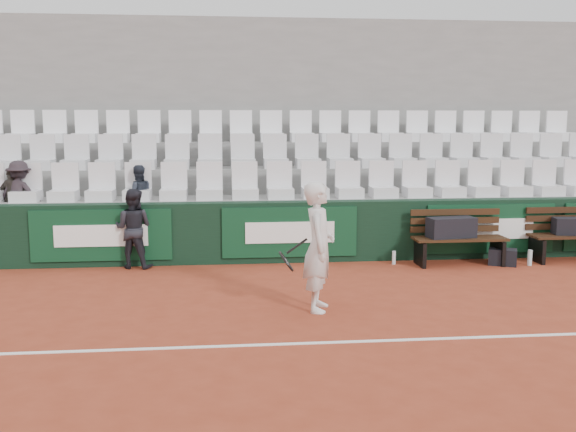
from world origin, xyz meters
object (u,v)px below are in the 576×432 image
object	(u,v)px
sports_bag_ground	(502,257)
spectator_a	(18,167)
bench_left	(459,251)
sports_bag_left	(451,227)
ball_kid	(133,228)
spectator_b	(12,171)
tennis_player	(319,247)
spectator_c	(137,169)
sports_bag_right	(572,226)
water_bottle_far	(530,258)
water_bottle_near	(394,258)
bench_right	(574,248)

from	to	relation	value
sports_bag_ground	spectator_a	size ratio (longest dim) A/B	0.39
bench_left	sports_bag_left	world-z (taller)	sports_bag_left
ball_kid	spectator_b	distance (m)	2.32
tennis_player	spectator_c	distance (m)	4.25
tennis_player	ball_kid	size ratio (longest dim) A/B	1.26
bench_left	spectator_a	bearing A→B (deg)	171.73
sports_bag_left	sports_bag_right	world-z (taller)	sports_bag_left
spectator_a	ball_kid	bearing A→B (deg)	171.21
water_bottle_far	spectator_a	world-z (taller)	spectator_a
sports_bag_right	ball_kid	xyz separation A→B (m)	(-7.17, 0.23, 0.04)
sports_bag_right	ball_kid	bearing A→B (deg)	178.16
water_bottle_near	spectator_c	size ratio (longest dim) A/B	0.21
sports_bag_left	ball_kid	xyz separation A→B (m)	(-5.08, 0.30, 0.02)
bench_left	tennis_player	distance (m)	3.53
bench_right	bench_left	bearing A→B (deg)	-178.04
spectator_c	water_bottle_near	bearing A→B (deg)	153.05
bench_left	spectator_c	xyz separation A→B (m)	(-5.22, 1.04, 1.29)
spectator_c	bench_right	bearing A→B (deg)	157.62
sports_bag_right	bench_right	bearing A→B (deg)	-15.00
bench_left	sports_bag_right	distance (m)	1.99
spectator_a	bench_left	bearing A→B (deg)	-176.40
bench_left	water_bottle_near	size ratio (longest dim) A/B	6.81
ball_kid	bench_right	bearing A→B (deg)	-168.20
ball_kid	spectator_c	xyz separation A→B (m)	(0.00, 0.72, 0.89)
sports_bag_right	tennis_player	distance (m)	5.16
spectator_b	spectator_c	xyz separation A→B (m)	(2.03, 0.00, 0.01)
sports_bag_left	spectator_a	size ratio (longest dim) A/B	0.68
sports_bag_left	sports_bag_ground	size ratio (longest dim) A/B	1.74
bench_right	spectator_c	bearing A→B (deg)	172.36
sports_bag_left	water_bottle_near	xyz separation A→B (m)	(-0.90, 0.12, -0.50)
water_bottle_far	tennis_player	world-z (taller)	tennis_player
bench_left	spectator_a	world-z (taller)	spectator_a
sports_bag_ground	water_bottle_far	world-z (taller)	sports_bag_ground
sports_bag_right	spectator_a	bearing A→B (deg)	174.01
spectator_c	sports_bag_right	bearing A→B (deg)	157.68
spectator_a	water_bottle_near	bearing A→B (deg)	-176.56
bench_right	tennis_player	world-z (taller)	tennis_player
sports_bag_left	water_bottle_far	distance (m)	1.36
sports_bag_left	water_bottle_far	xyz separation A→B (m)	(1.26, -0.19, -0.48)
ball_kid	spectator_c	size ratio (longest dim) A/B	1.22
spectator_b	bench_right	bearing A→B (deg)	-164.13
tennis_player	ball_kid	world-z (taller)	tennis_player
sports_bag_ground	spectator_a	distance (m)	8.04
bench_right	sports_bag_right	xyz separation A→B (m)	(-0.06, 0.01, 0.36)
spectator_a	tennis_player	bearing A→B (deg)	155.58
bench_left	tennis_player	xyz separation A→B (m)	(-2.64, -2.26, 0.57)
bench_right	sports_bag_right	size ratio (longest dim) A/B	2.52
bench_right	spectator_a	bearing A→B (deg)	173.95
sports_bag_left	sports_bag_ground	xyz separation A→B (m)	(0.83, -0.11, -0.48)
water_bottle_near	spectator_b	distance (m)	6.42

